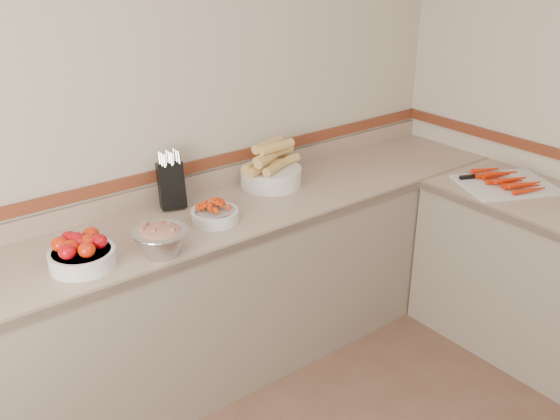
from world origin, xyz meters
TOP-DOWN VIEW (x-y plane):
  - back_wall at (0.00, 2.00)m, footprint 4.00×0.00m
  - counter_back at (0.00, 1.68)m, footprint 4.00×0.65m
  - knife_block at (0.08, 1.90)m, footprint 0.17×0.18m
  - tomato_bowl at (-0.53, 1.58)m, footprint 0.28×0.28m
  - cherry_tomato_bowl at (0.15, 1.61)m, footprint 0.23×0.23m
  - corn_bowl at (0.65, 1.83)m, footprint 0.38×0.34m
  - rhubarb_bowl at (-0.21, 1.47)m, footprint 0.25×0.25m
  - cutting_board at (1.68, 1.02)m, footprint 0.60×0.55m

SIDE VIEW (x-z plane):
  - counter_back at x=0.00m, z-range -0.09..0.99m
  - cutting_board at x=1.68m, z-range 0.89..0.96m
  - cherry_tomato_bowl at x=0.15m, z-range 0.88..1.01m
  - tomato_bowl at x=-0.53m, z-range 0.89..1.03m
  - rhubarb_bowl at x=-0.21m, z-range 0.90..1.04m
  - corn_bowl at x=0.65m, z-range 0.86..1.11m
  - knife_block at x=0.08m, z-range 0.87..1.18m
  - back_wall at x=0.00m, z-range -0.70..3.30m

